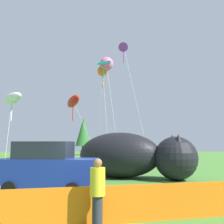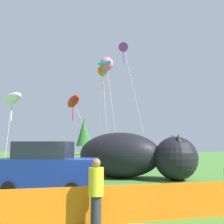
# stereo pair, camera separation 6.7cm
# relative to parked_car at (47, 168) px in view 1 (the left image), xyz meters

# --- Properties ---
(ground_plane) EXTENTS (120.00, 120.00, 0.00)m
(ground_plane) POSITION_rel_parked_car_xyz_m (1.91, -1.16, -1.12)
(ground_plane) COLOR #477F33
(parked_car) EXTENTS (4.59, 2.37, 2.31)m
(parked_car) POSITION_rel_parked_car_xyz_m (0.00, 0.00, 0.00)
(parked_car) COLOR navy
(parked_car) RESTS_ON ground
(folding_chair) EXTENTS (0.70, 0.70, 0.89)m
(folding_chair) POSITION_rel_parked_car_xyz_m (4.72, -2.86, -0.60)
(folding_chair) COLOR #267F33
(folding_chair) RESTS_ON ground
(inflatable_cat) EXTENTS (7.82, 4.93, 2.95)m
(inflatable_cat) POSITION_rel_parked_car_xyz_m (4.41, 4.71, 0.24)
(inflatable_cat) COLOR black
(inflatable_cat) RESTS_ON ground
(safety_fence) EXTENTS (6.96, 1.42, 1.15)m
(safety_fence) POSITION_rel_parked_car_xyz_m (3.36, -4.28, -0.60)
(safety_fence) COLOR orange
(safety_fence) RESTS_ON ground
(spectator_in_white_shirt) EXTENTS (0.40, 0.40, 1.82)m
(spectator_in_white_shirt) POSITION_rel_parked_car_xyz_m (2.39, -4.86, -0.13)
(spectator_in_white_shirt) COLOR #2D2D38
(spectator_in_white_shirt) RESTS_ON ground
(kite_orange_flower) EXTENTS (0.95, 0.80, 7.73)m
(kite_orange_flower) POSITION_rel_parked_car_xyz_m (2.44, 5.66, 6.19)
(kite_orange_flower) COLOR silver
(kite_orange_flower) RESTS_ON ground
(kite_red_lizard) EXTENTS (2.94, 2.62, 5.52)m
(kite_red_lizard) POSITION_rel_parked_car_xyz_m (0.50, 4.83, 3.87)
(kite_red_lizard) COLOR silver
(kite_red_lizard) RESTS_ON ground
(kite_white_ghost) EXTENTS (2.12, 2.55, 5.15)m
(kite_white_ghost) POSITION_rel_parked_car_xyz_m (-2.74, 2.73, 3.67)
(kite_white_ghost) COLOR silver
(kite_white_ghost) RESTS_ON ground
(kite_pink_octopus) EXTENTS (1.45, 0.94, 8.15)m
(kite_pink_octopus) POSITION_rel_parked_car_xyz_m (2.71, 5.02, 6.53)
(kite_pink_octopus) COLOR silver
(kite_pink_octopus) RESTS_ON ground
(kite_purple_delta) EXTENTS (2.39, 1.28, 10.14)m
(kite_purple_delta) POSITION_rel_parked_car_xyz_m (4.03, 6.62, 8.41)
(kite_purple_delta) COLOR silver
(kite_purple_delta) RESTS_ON ground
(kite_teal_diamond) EXTENTS (1.15, 2.60, 8.07)m
(kite_teal_diamond) POSITION_rel_parked_car_xyz_m (2.52, 4.98, 6.47)
(kite_teal_diamond) COLOR silver
(kite_teal_diamond) RESTS_ON ground
(horizon_tree_mid) EXTENTS (3.11, 3.11, 7.41)m
(horizon_tree_mid) POSITION_rel_parked_car_xyz_m (-1.58, 38.37, 3.43)
(horizon_tree_mid) COLOR brown
(horizon_tree_mid) RESTS_ON ground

